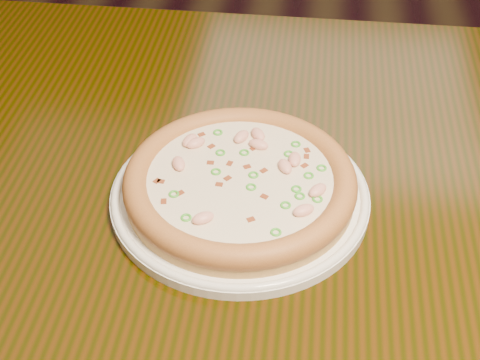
# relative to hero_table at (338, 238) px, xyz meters

# --- Properties ---
(ground) EXTENTS (9.00, 9.00, 0.00)m
(ground) POSITION_rel_hero_table_xyz_m (0.11, 0.92, -0.65)
(ground) COLOR black
(hero_table) EXTENTS (1.20, 0.80, 0.75)m
(hero_table) POSITION_rel_hero_table_xyz_m (0.00, 0.00, 0.00)
(hero_table) COLOR black
(hero_table) RESTS_ON ground
(plate) EXTENTS (0.29, 0.29, 0.02)m
(plate) POSITION_rel_hero_table_xyz_m (-0.12, -0.05, 0.11)
(plate) COLOR white
(plate) RESTS_ON hero_table
(pizza) EXTENTS (0.26, 0.26, 0.03)m
(pizza) POSITION_rel_hero_table_xyz_m (-0.12, -0.05, 0.13)
(pizza) COLOR tan
(pizza) RESTS_ON plate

